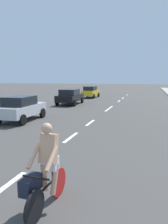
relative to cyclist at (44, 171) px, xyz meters
name	(u,v)px	position (x,y,z in m)	size (l,w,h in m)	color
ground_plane	(110,108)	(-1.39, 15.97, -0.83)	(160.00, 160.00, 0.00)	#423F3D
lane_stripe_1	(5,187)	(-1.39, 0.53, -0.83)	(0.16, 1.80, 0.01)	white
lane_stripe_2	(71,137)	(-1.39, 5.38, -0.83)	(0.16, 1.80, 0.01)	white
lane_stripe_3	(90,123)	(-1.39, 8.86, -0.83)	(0.16, 1.80, 0.01)	white
lane_stripe_4	(107,110)	(-1.39, 14.47, -0.83)	(0.16, 1.80, 0.01)	white
lane_stripe_5	(111,107)	(-1.39, 16.21, -0.83)	(0.16, 1.80, 0.01)	white
lane_stripe_6	(119,101)	(-1.39, 22.08, -0.83)	(0.16, 1.80, 0.01)	white
lane_stripe_7	(123,98)	(-1.39, 26.09, -0.83)	(0.16, 1.80, 0.01)	white
lane_stripe_8	(127,95)	(-1.39, 32.25, -0.83)	(0.16, 1.80, 0.01)	white
cyclist	(44,171)	(0.00, 0.00, 0.00)	(0.62, 1.71, 1.82)	black
parked_car_silver	(21,108)	(-5.77, 8.26, 0.00)	(1.91, 3.92, 1.57)	#B7BABF
parked_car_black	(70,96)	(-5.81, 17.37, 0.01)	(2.13, 4.36, 1.57)	black
parked_car_yellow	(90,92)	(-5.80, 25.55, 0.00)	(1.86, 3.89, 1.57)	gold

